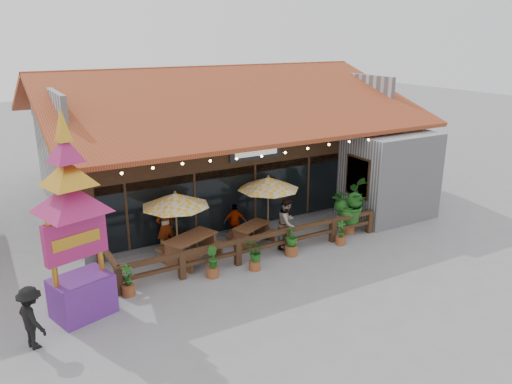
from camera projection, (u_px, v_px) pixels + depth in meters
ground at (291, 245)px, 18.42m from camera, size 100.00×100.00×0.00m
restaurant_building at (219, 151)px, 23.35m from camera, size 15.50×14.73×6.09m
patio_railing at (241, 244)px, 16.95m from camera, size 10.00×2.60×0.92m
umbrella_left at (175, 200)px, 16.62m from camera, size 2.53×2.53×2.47m
umbrella_right at (268, 183)px, 18.44m from camera, size 2.97×2.97×2.48m
picnic_table_left at (191, 244)px, 17.01m from camera, size 2.30×2.17×0.88m
picnic_table_right at (252, 231)px, 18.44m from camera, size 1.89×1.79×0.72m
thai_sign_tower at (71, 203)px, 12.88m from camera, size 2.84×2.84×6.17m
tropical_plant at (349, 204)px, 19.20m from camera, size 1.97×2.01×2.10m
diner_a at (165, 227)px, 17.50m from camera, size 0.79×0.60×1.95m
diner_b at (287, 223)px, 17.93m from camera, size 1.16×1.12×1.88m
diner_c at (235, 222)px, 18.64m from camera, size 0.91×0.66×1.43m
pedestrian at (32, 318)px, 12.19m from camera, size 0.93×1.20×1.64m
planter_a at (128, 283)px, 14.76m from camera, size 0.40×0.40×0.98m
planter_b at (212, 264)px, 15.87m from camera, size 0.42×0.44×1.02m
planter_c at (255, 255)px, 16.33m from camera, size 0.72×0.68×0.95m
planter_d at (292, 241)px, 17.40m from camera, size 0.52×0.52×1.10m
planter_e at (341, 235)px, 18.33m from camera, size 0.38×0.39×0.92m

